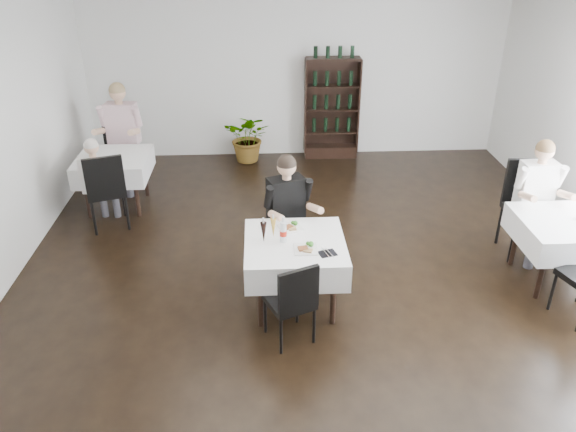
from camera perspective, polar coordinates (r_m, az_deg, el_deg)
The scene contains 21 objects.
room_shell at distance 5.44m, azimuth 3.91°, elevation 4.18°, with size 9.00×9.00×9.00m.
wine_shelf at distance 9.77m, azimuth 4.46°, elevation 10.73°, with size 0.90×0.28×1.75m.
main_table at distance 5.82m, azimuth 0.70°, elevation -3.85°, with size 1.03×1.03×0.77m.
left_table at distance 8.31m, azimuth -17.25°, elevation 4.85°, with size 0.98×0.98×0.77m.
right_table at distance 6.92m, azimuth 26.17°, elevation -1.50°, with size 0.98×0.98×0.77m.
potted_tree at distance 9.68m, azimuth -3.98°, elevation 7.99°, with size 0.77×0.67×0.86m, color #275D1F.
main_chair_far at distance 6.39m, azimuth -0.21°, elevation -1.39°, with size 0.45×0.45×0.98m.
main_chair_near at distance 5.35m, azimuth 0.50°, elevation -8.39°, with size 0.54×0.54×0.90m.
left_chair_far at distance 8.98m, azimuth -16.99°, elevation 6.50°, with size 0.57×0.57×1.07m.
left_chair_near at distance 7.70m, azimuth -18.04°, elevation 2.84°, with size 0.62×0.62×1.07m.
right_chair_far at distance 7.41m, azimuth 23.14°, elevation 1.36°, with size 0.55×0.56×1.15m.
diner_main at distance 6.25m, azimuth 0.12°, elevation 0.82°, with size 0.63×0.67×1.45m.
diner_left_far at distance 8.78m, azimuth -16.63°, elevation 8.42°, with size 0.64×0.65×1.63m.
diner_left_near at distance 7.77m, azimuth -18.74°, elevation 3.93°, with size 0.49×0.50×1.26m.
diner_right_far at distance 7.23m, azimuth 24.15°, elevation 2.26°, with size 0.56×0.56×1.48m.
plate_far at distance 5.97m, azimuth 0.31°, elevation -1.13°, with size 0.29×0.29×0.07m.
plate_near at distance 5.59m, azimuth 1.86°, elevation -3.32°, with size 0.24×0.24×0.07m.
pilsner_dark at distance 5.67m, azimuth -2.49°, elevation -1.68°, with size 0.07×0.07×0.28m.
pilsner_lager at distance 5.77m, azimuth -1.51°, elevation -1.20°, with size 0.06×0.06×0.26m.
coke_bottle at distance 5.68m, azimuth -0.49°, elevation -1.60°, with size 0.07×0.07×0.28m.
napkin_cutlery at distance 5.54m, azimuth 4.02°, elevation -3.78°, with size 0.20×0.18×0.02m.
Camera 1 is at (-0.63, -4.96, 3.65)m, focal length 35.00 mm.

